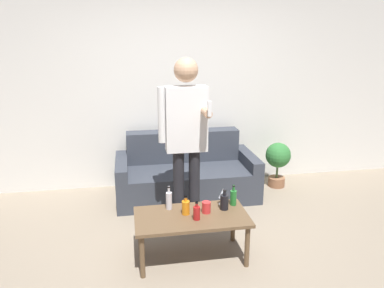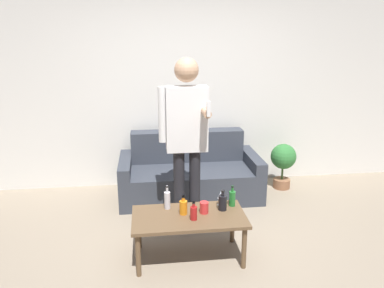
{
  "view_description": "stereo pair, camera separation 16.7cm",
  "coord_description": "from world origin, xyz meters",
  "px_view_note": "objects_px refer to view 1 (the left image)",
  "views": [
    {
      "loc": [
        -0.67,
        -2.83,
        1.97
      ],
      "look_at": [
        -0.07,
        0.61,
        0.95
      ],
      "focal_mm": 35.0,
      "sensor_mm": 36.0,
      "label": 1
    },
    {
      "loc": [
        -0.5,
        -2.85,
        1.97
      ],
      "look_at": [
        -0.07,
        0.61,
        0.95
      ],
      "focal_mm": 35.0,
      "sensor_mm": 36.0,
      "label": 2
    }
  ],
  "objects_px": {
    "coffee_table": "(191,220)",
    "person_standing_front": "(186,131)",
    "bottle_orange": "(186,207)",
    "couch": "(186,174)"
  },
  "relations": [
    {
      "from": "couch",
      "to": "person_standing_front",
      "type": "distance_m",
      "value": 1.16
    },
    {
      "from": "couch",
      "to": "bottle_orange",
      "type": "xyz_separation_m",
      "value": [
        -0.22,
        -1.37,
        0.22
      ]
    },
    {
      "from": "person_standing_front",
      "to": "bottle_orange",
      "type": "bearing_deg",
      "value": -99.38
    },
    {
      "from": "bottle_orange",
      "to": "person_standing_front",
      "type": "bearing_deg",
      "value": 80.62
    },
    {
      "from": "bottle_orange",
      "to": "couch",
      "type": "bearing_deg",
      "value": 80.92
    },
    {
      "from": "couch",
      "to": "person_standing_front",
      "type": "bearing_deg",
      "value": -98.89
    },
    {
      "from": "couch",
      "to": "coffee_table",
      "type": "distance_m",
      "value": 1.42
    },
    {
      "from": "coffee_table",
      "to": "bottle_orange",
      "type": "xyz_separation_m",
      "value": [
        -0.05,
        0.04,
        0.12
      ]
    },
    {
      "from": "bottle_orange",
      "to": "person_standing_front",
      "type": "relative_size",
      "value": 0.1
    },
    {
      "from": "coffee_table",
      "to": "person_standing_front",
      "type": "xyz_separation_m",
      "value": [
        0.04,
        0.57,
        0.68
      ]
    }
  ]
}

